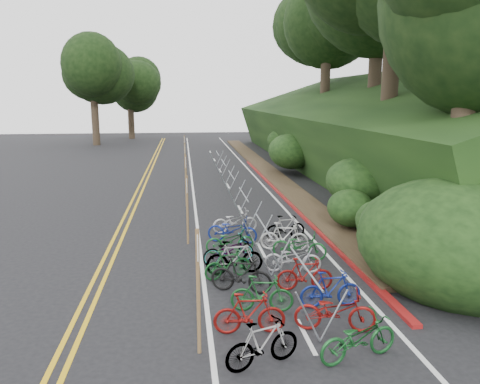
{
  "coord_description": "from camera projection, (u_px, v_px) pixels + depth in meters",
  "views": [
    {
      "loc": [
        0.51,
        -11.23,
        5.17
      ],
      "look_at": [
        2.81,
        7.73,
        1.3
      ],
      "focal_mm": 35.0,
      "sensor_mm": 36.0,
      "label": 1
    }
  ],
  "objects": [
    {
      "name": "ground",
      "position": [
        167.0,
        304.0,
        11.89
      ],
      "size": [
        120.0,
        120.0,
        0.0
      ],
      "primitive_type": "plane",
      "color": "black",
      "rests_on": "ground"
    },
    {
      "name": "road_markings",
      "position": [
        187.0,
        210.0,
        21.78
      ],
      "size": [
        7.47,
        80.0,
        0.01
      ],
      "color": "gold",
      "rests_on": "ground"
    },
    {
      "name": "bike_valet",
      "position": [
        270.0,
        262.0,
        13.56
      ],
      "size": [
        3.44,
        11.1,
        1.04
      ],
      "color": "slate",
      "rests_on": "ground"
    },
    {
      "name": "bike_front",
      "position": [
        228.0,
        264.0,
        13.52
      ],
      "size": [
        0.85,
        1.51,
        0.88
      ],
      "primitive_type": "imported",
      "rotation": [
        0.0,
        0.0,
        1.89
      ],
      "color": "#144C1E",
      "rests_on": "ground"
    },
    {
      "name": "tree_cluster",
      "position": [
        315.0,
        5.0,
        32.21
      ],
      "size": [
        32.42,
        54.02,
        18.34
      ],
      "color": "#2D2319",
      "rests_on": "ground"
    },
    {
      "name": "bike_racks_rest",
      "position": [
        231.0,
        181.0,
        24.72
      ],
      "size": [
        1.14,
        23.0,
        1.17
      ],
      "color": "gray",
      "rests_on": "ground"
    },
    {
      "name": "signpost_near",
      "position": [
        198.0,
        284.0,
        9.34
      ],
      "size": [
        0.08,
        0.4,
        2.65
      ],
      "color": "brown",
      "rests_on": "ground"
    },
    {
      "name": "embankment",
      "position": [
        369.0,
        137.0,
        31.43
      ],
      "size": [
        14.3,
        48.14,
        9.11
      ],
      "color": "black",
      "rests_on": "ground"
    },
    {
      "name": "signposts_rest",
      "position": [
        185.0,
        168.0,
        25.3
      ],
      "size": [
        0.08,
        18.4,
        2.5
      ],
      "color": "brown",
      "rests_on": "ground"
    },
    {
      "name": "bike_rack_front",
      "position": [
        305.0,
        279.0,
        11.24
      ],
      "size": [
        1.16,
        3.0,
        1.21
      ],
      "color": "gray",
      "rests_on": "ground"
    },
    {
      "name": "red_curb",
      "position": [
        285.0,
        198.0,
        24.23
      ],
      "size": [
        0.25,
        28.0,
        0.1
      ],
      "primitive_type": "cube",
      "color": "maroon",
      "rests_on": "ground"
    }
  ]
}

